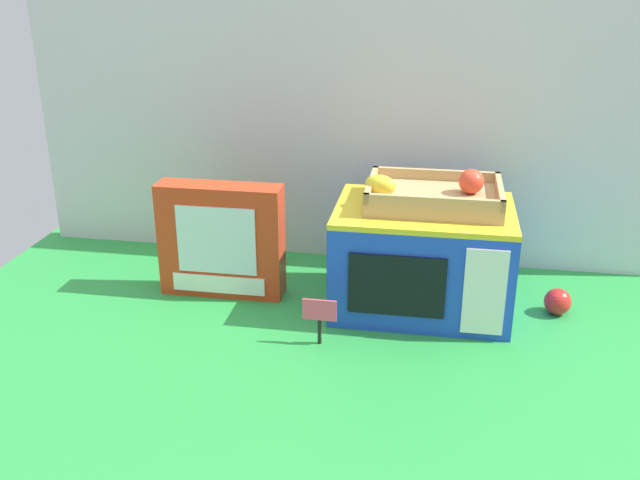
{
  "coord_description": "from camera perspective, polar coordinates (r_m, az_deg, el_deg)",
  "views": [
    {
      "loc": [
        0.23,
        -1.45,
        0.75
      ],
      "look_at": [
        -0.02,
        0.02,
        0.15
      ],
      "focal_mm": 40.34,
      "sensor_mm": 36.0,
      "label": 1
    }
  ],
  "objects": [
    {
      "name": "display_back_panel",
      "position": [
        1.8,
        2.12,
        9.68
      ],
      "size": [
        1.61,
        0.03,
        0.73
      ],
      "primitive_type": "cube",
      "color": "silver",
      "rests_on": "ground"
    },
    {
      "name": "ground_plane",
      "position": [
        1.65,
        0.55,
        -5.01
      ],
      "size": [
        1.7,
        1.7,
        0.0
      ],
      "primitive_type": "plane",
      "color": "green",
      "rests_on": "ground"
    },
    {
      "name": "food_groups_crate",
      "position": [
        1.57,
        8.99,
        3.48
      ],
      "size": [
        0.3,
        0.21,
        0.08
      ],
      "color": "tan",
      "rests_on": "toy_microwave"
    },
    {
      "name": "price_sign",
      "position": [
        1.46,
        -0.04,
        -5.95
      ],
      "size": [
        0.07,
        0.01,
        0.1
      ],
      "color": "black",
      "rests_on": "ground"
    },
    {
      "name": "cookie_set_box",
      "position": [
        1.66,
        -7.84,
        -0.01
      ],
      "size": [
        0.29,
        0.08,
        0.26
      ],
      "color": "red",
      "rests_on": "ground"
    },
    {
      "name": "loose_toy_apple",
      "position": [
        1.67,
        18.33,
        -4.66
      ],
      "size": [
        0.06,
        0.06,
        0.06
      ],
      "primitive_type": "sphere",
      "color": "red",
      "rests_on": "ground"
    },
    {
      "name": "toy_microwave",
      "position": [
        1.61,
        8.11,
        -1.4
      ],
      "size": [
        0.38,
        0.29,
        0.23
      ],
      "color": "blue",
      "rests_on": "ground"
    }
  ]
}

